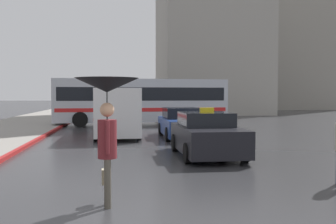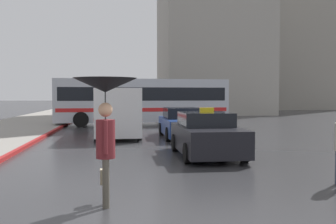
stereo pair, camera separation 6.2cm
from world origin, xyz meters
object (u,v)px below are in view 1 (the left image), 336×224
(city_bus, at_px, (141,100))
(pedestrian_with_umbrella, at_px, (107,103))
(ambulance_van, at_px, (117,110))
(taxi, at_px, (207,135))
(sedan_red, at_px, (182,124))

(city_bus, bearing_deg, pedestrian_with_umbrella, 170.83)
(ambulance_van, xyz_separation_m, city_bus, (1.57, 7.26, 0.42))
(taxi, relative_size, pedestrian_with_umbrella, 1.80)
(sedan_red, bearing_deg, city_bus, -79.79)
(taxi, xyz_separation_m, city_bus, (-1.32, 13.70, 1.02))
(taxi, relative_size, city_bus, 0.36)
(ambulance_van, relative_size, city_bus, 0.45)
(taxi, distance_m, sedan_red, 5.68)
(sedan_red, xyz_separation_m, ambulance_van, (-3.02, 0.76, 0.63))
(taxi, height_order, city_bus, city_bus)
(taxi, xyz_separation_m, sedan_red, (0.13, 5.68, -0.02))
(ambulance_van, distance_m, city_bus, 7.44)
(ambulance_van, bearing_deg, taxi, 113.63)
(taxi, height_order, pedestrian_with_umbrella, pedestrian_with_umbrella)
(ambulance_van, height_order, city_bus, city_bus)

